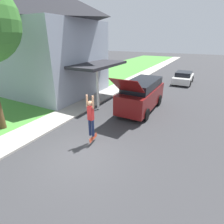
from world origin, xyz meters
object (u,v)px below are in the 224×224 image
(skateboarder, at_px, (91,116))
(skateboard, at_px, (93,138))
(suv_parked, at_px, (142,94))
(car_down_street, at_px, (183,78))

(skateboarder, distance_m, skateboard, 1.19)
(suv_parked, relative_size, skateboarder, 2.80)
(suv_parked, xyz_separation_m, skateboarder, (-0.58, -5.30, 0.34))
(skateboarder, xyz_separation_m, skateboard, (0.03, 0.04, -1.19))
(car_down_street, relative_size, skateboard, 5.51)
(suv_parked, distance_m, skateboard, 5.35)
(skateboarder, bearing_deg, car_down_street, 82.40)
(car_down_street, relative_size, skateboarder, 2.06)
(skateboarder, relative_size, skateboard, 2.67)
(skateboard, bearing_deg, skateboarder, -126.94)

